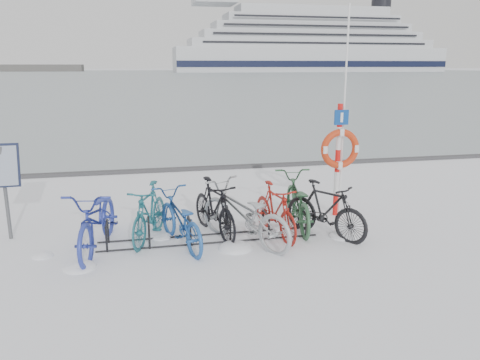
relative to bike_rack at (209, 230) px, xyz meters
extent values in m
plane|color=white|center=(0.00, 0.00, -0.18)|extent=(900.00, 900.00, 0.00)
cube|color=#96A3A9|center=(0.00, 155.00, -0.17)|extent=(400.00, 298.00, 0.02)
cube|color=#3F3F42|center=(0.00, 5.90, -0.13)|extent=(400.00, 0.25, 0.10)
cylinder|color=black|center=(-1.80, -0.22, 0.04)|extent=(0.04, 0.04, 0.44)
cylinder|color=black|center=(-1.80, 0.22, 0.04)|extent=(0.04, 0.04, 0.44)
cylinder|color=black|center=(-1.80, 0.00, 0.26)|extent=(0.04, 0.44, 0.04)
cylinder|color=black|center=(-1.08, -0.22, 0.04)|extent=(0.04, 0.04, 0.44)
cylinder|color=black|center=(-1.08, 0.22, 0.04)|extent=(0.04, 0.04, 0.44)
cylinder|color=black|center=(-1.08, 0.00, 0.26)|extent=(0.04, 0.44, 0.04)
cylinder|color=black|center=(-0.36, -0.22, 0.04)|extent=(0.04, 0.04, 0.44)
cylinder|color=black|center=(-0.36, 0.22, 0.04)|extent=(0.04, 0.04, 0.44)
cylinder|color=black|center=(-0.36, 0.00, 0.26)|extent=(0.04, 0.44, 0.04)
cylinder|color=black|center=(0.36, -0.22, 0.04)|extent=(0.04, 0.04, 0.44)
cylinder|color=black|center=(0.36, 0.22, 0.04)|extent=(0.04, 0.04, 0.44)
cylinder|color=black|center=(0.36, 0.00, 0.26)|extent=(0.04, 0.44, 0.04)
cylinder|color=black|center=(1.08, -0.22, 0.04)|extent=(0.04, 0.04, 0.44)
cylinder|color=black|center=(1.08, 0.22, 0.04)|extent=(0.04, 0.04, 0.44)
cylinder|color=black|center=(1.08, 0.00, 0.26)|extent=(0.04, 0.44, 0.04)
cylinder|color=black|center=(1.80, -0.22, 0.04)|extent=(0.04, 0.04, 0.44)
cylinder|color=black|center=(1.80, 0.22, 0.04)|extent=(0.04, 0.04, 0.44)
cylinder|color=black|center=(1.80, 0.00, 0.26)|extent=(0.04, 0.44, 0.04)
cylinder|color=black|center=(0.00, -0.22, -0.16)|extent=(4.00, 0.03, 0.03)
cylinder|color=black|center=(0.00, 0.22, -0.16)|extent=(4.00, 0.03, 0.03)
cylinder|color=#595B5E|center=(-3.59, 0.82, 0.68)|extent=(0.07, 0.07, 1.73)
cube|color=black|center=(-3.59, 0.79, 1.21)|extent=(0.60, 0.23, 0.78)
cube|color=#8C99AD|center=(-3.59, 0.75, 1.21)|extent=(0.54, 0.17, 0.70)
cylinder|color=red|center=(2.86, 0.90, 0.06)|extent=(0.11, 0.11, 0.47)
cylinder|color=silver|center=(2.86, 0.90, 0.53)|extent=(0.11, 0.11, 0.47)
cylinder|color=red|center=(2.86, 0.90, 1.00)|extent=(0.11, 0.11, 0.47)
cylinder|color=silver|center=(2.86, 0.90, 1.48)|extent=(0.11, 0.11, 0.47)
cylinder|color=red|center=(2.86, 0.90, 1.95)|extent=(0.11, 0.11, 0.47)
torus|color=red|center=(2.86, 0.81, 1.27)|extent=(0.83, 0.14, 0.83)
cube|color=navy|center=(2.86, 0.82, 1.92)|extent=(0.30, 0.03, 0.30)
cylinder|color=silver|center=(2.97, 0.95, 1.97)|extent=(0.04, 0.04, 4.30)
cube|color=white|center=(79.68, 210.81, 5.36)|extent=(129.28, 24.01, 11.08)
cube|color=black|center=(79.68, 198.76, 3.51)|extent=(129.28, 0.30, 2.77)
cube|color=black|center=(79.68, 222.86, 3.51)|extent=(129.28, 0.30, 2.77)
cube|color=white|center=(79.68, 210.81, 12.75)|extent=(115.43, 22.16, 3.69)
cube|color=white|center=(79.68, 210.81, 20.13)|extent=(93.27, 19.39, 3.69)
cube|color=white|center=(79.68, 210.81, 27.52)|extent=(71.10, 16.62, 3.69)
cube|color=black|center=(79.68, 199.54, 16.44)|extent=(101.58, 0.20, 11.08)
imported|color=#29389D|center=(-1.93, -0.04, 0.40)|extent=(1.14, 2.33, 1.17)
imported|color=#1C5D69|center=(-1.06, 0.28, 0.35)|extent=(1.08, 1.84, 1.07)
imported|color=#21519A|center=(-0.54, -0.13, 0.32)|extent=(1.17, 2.03, 1.01)
imported|color=black|center=(0.15, 0.28, 0.37)|extent=(0.97, 1.89, 1.09)
imported|color=#9CA0A4|center=(0.60, -0.28, 0.39)|extent=(1.82, 2.24, 1.14)
imported|color=#A01D15|center=(1.26, 0.01, 0.33)|extent=(0.77, 1.76, 1.02)
imported|color=#2F5C39|center=(1.83, 0.41, 0.36)|extent=(0.97, 2.14, 1.08)
imported|color=black|center=(2.17, -0.23, 0.36)|extent=(1.42, 1.76, 1.07)
ellipsoid|color=white|center=(0.61, 0.42, -0.18)|extent=(0.37, 0.37, 0.13)
ellipsoid|color=white|center=(2.48, -0.35, -0.18)|extent=(0.54, 0.54, 0.19)
ellipsoid|color=white|center=(2.85, 0.24, -0.18)|extent=(0.50, 0.50, 0.18)
ellipsoid|color=white|center=(0.39, -0.52, -0.18)|extent=(0.61, 0.61, 0.21)
ellipsoid|color=white|center=(-2.86, -0.19, -0.18)|extent=(0.36, 0.36, 0.12)
ellipsoid|color=white|center=(-2.19, -0.80, -0.18)|extent=(0.52, 0.52, 0.18)
ellipsoid|color=white|center=(-0.86, 0.30, -0.18)|extent=(0.40, 0.40, 0.14)
ellipsoid|color=white|center=(1.37, 0.38, -0.18)|extent=(0.43, 0.43, 0.15)
camera|label=1|loc=(-1.12, -8.04, 2.94)|focal=35.00mm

